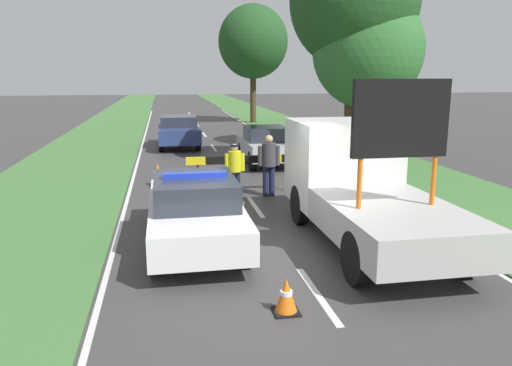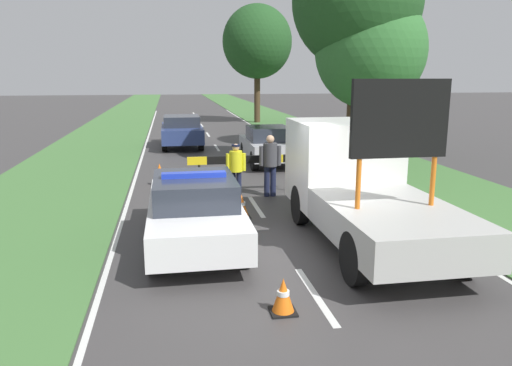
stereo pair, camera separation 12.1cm
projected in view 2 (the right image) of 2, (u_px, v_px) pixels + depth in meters
The scene contains 20 objects.
ground_plane at pixel (283, 247), 10.12m from camera, with size 160.00×160.00×0.00m, color #3D3A3A.
lane_markings at pixel (220, 153), 22.24m from camera, with size 6.89×54.44×0.01m.
grass_verge_left at pixel (106, 136), 28.41m from camera, with size 4.54×120.00×0.03m.
grass_verge_right at pixel (302, 132), 30.33m from camera, with size 4.54×120.00×0.03m.
police_car at pixel (195, 210), 10.18m from camera, with size 1.83×4.72×1.53m.
work_truck at pixel (359, 182), 10.63m from camera, with size 2.22×5.65×3.36m.
road_barrier at pixel (245, 162), 14.59m from camera, with size 3.37×0.08×1.11m.
police_officer at pixel (236, 166), 13.92m from camera, with size 0.56×0.36×1.56m.
pedestrian_civilian at pixel (270, 161), 14.17m from camera, with size 0.63×0.40×1.77m.
traffic_cone_near_police at pixel (220, 189), 13.80m from camera, with size 0.48×0.48×0.66m.
traffic_cone_centre_front at pixel (283, 296), 7.30m from camera, with size 0.39×0.39×0.54m.
traffic_cone_near_truck at pixel (241, 206), 12.17m from camera, with size 0.44×0.44×0.61m.
traffic_cone_behind_barrier at pixel (225, 178), 15.37m from camera, with size 0.44×0.44×0.60m.
traffic_cone_lane_edge at pixel (160, 175), 15.66m from camera, with size 0.52×0.52×0.71m.
queued_car_sedan_silver at pixel (268, 145), 19.36m from camera, with size 1.71×3.92×1.48m.
queued_car_hatch_blue at pixel (182, 131), 24.06m from camera, with size 1.90×4.47×1.50m.
roadside_tree_near_left at pixel (367, 19), 21.87m from camera, with size 4.47×4.47×8.18m.
roadside_tree_near_right at pixel (370, 51), 17.33m from camera, with size 3.85×3.85×6.28m.
roadside_tree_mid_left at pixel (357, 1), 17.17m from camera, with size 4.49×4.49×8.28m.
roadside_tree_mid_right at pixel (257, 42), 35.13m from camera, with size 4.90×4.90×8.27m.
Camera 2 is at (-2.19, -9.37, 3.43)m, focal length 35.00 mm.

